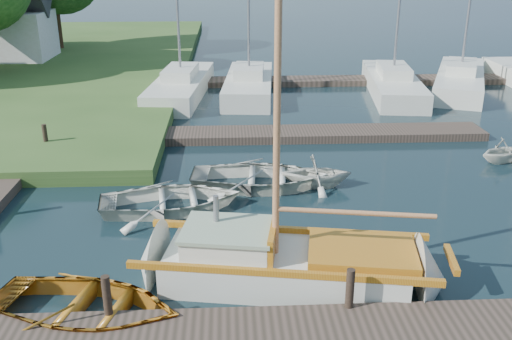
{
  "coord_description": "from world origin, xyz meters",
  "views": [
    {
      "loc": [
        -0.74,
        -14.06,
        6.56
      ],
      "look_at": [
        0.0,
        0.0,
        1.2
      ],
      "focal_mm": 40.0,
      "sensor_mm": 36.0,
      "label": 1
    }
  ],
  "objects_px": {
    "mooring_post_5": "(45,136)",
    "marina_boat_1": "(249,83)",
    "sailboat": "(292,267)",
    "house_c": "(6,24)",
    "marina_boat_0": "(181,84)",
    "mooring_post_1": "(107,295)",
    "marina_boat_4": "(460,78)",
    "dinghy": "(85,301)",
    "tender_c": "(260,174)",
    "tender_d": "(504,148)",
    "marina_boat_3": "(393,82)",
    "mooring_post_2": "(350,288)",
    "tender_a": "(171,197)",
    "tender_b": "(316,170)"
  },
  "relations": [
    {
      "from": "mooring_post_5",
      "to": "marina_boat_1",
      "type": "bearing_deg",
      "value": 50.1
    },
    {
      "from": "sailboat",
      "to": "marina_boat_1",
      "type": "distance_m",
      "value": 17.39
    },
    {
      "from": "marina_boat_1",
      "to": "house_c",
      "type": "height_order",
      "value": "marina_boat_1"
    },
    {
      "from": "marina_boat_0",
      "to": "mooring_post_1",
      "type": "bearing_deg",
      "value": -174.23
    },
    {
      "from": "marina_boat_4",
      "to": "mooring_post_1",
      "type": "bearing_deg",
      "value": 166.79
    },
    {
      "from": "dinghy",
      "to": "house_c",
      "type": "relative_size",
      "value": 0.71
    },
    {
      "from": "mooring_post_1",
      "to": "tender_c",
      "type": "distance_m",
      "value": 7.44
    },
    {
      "from": "mooring_post_1",
      "to": "tender_d",
      "type": "distance_m",
      "value": 14.29
    },
    {
      "from": "tender_c",
      "to": "marina_boat_3",
      "type": "bearing_deg",
      "value": -26.69
    },
    {
      "from": "tender_c",
      "to": "marina_boat_1",
      "type": "bearing_deg",
      "value": 4.13
    },
    {
      "from": "tender_c",
      "to": "marina_boat_1",
      "type": "height_order",
      "value": "marina_boat_1"
    },
    {
      "from": "mooring_post_1",
      "to": "dinghy",
      "type": "xyz_separation_m",
      "value": [
        -0.5,
        0.3,
        -0.31
      ]
    },
    {
      "from": "marina_boat_0",
      "to": "marina_boat_3",
      "type": "distance_m",
      "value": 10.51
    },
    {
      "from": "sailboat",
      "to": "marina_boat_4",
      "type": "xyz_separation_m",
      "value": [
        10.7,
        17.97,
        0.23
      ]
    },
    {
      "from": "mooring_post_2",
      "to": "tender_d",
      "type": "distance_m",
      "value": 11.0
    },
    {
      "from": "dinghy",
      "to": "marina_boat_1",
      "type": "xyz_separation_m",
      "value": [
        3.88,
        18.52,
        0.19
      ]
    },
    {
      "from": "dinghy",
      "to": "tender_d",
      "type": "xyz_separation_m",
      "value": [
        11.98,
        8.2,
        0.09
      ]
    },
    {
      "from": "marina_boat_3",
      "to": "tender_a",
      "type": "bearing_deg",
      "value": 151.32
    },
    {
      "from": "tender_a",
      "to": "mooring_post_5",
      "type": "bearing_deg",
      "value": 36.75
    },
    {
      "from": "dinghy",
      "to": "tender_d",
      "type": "bearing_deg",
      "value": -40.32
    },
    {
      "from": "dinghy",
      "to": "marina_boat_3",
      "type": "bearing_deg",
      "value": -15.78
    },
    {
      "from": "tender_c",
      "to": "mooring_post_1",
      "type": "bearing_deg",
      "value": 159.3
    },
    {
      "from": "mooring_post_2",
      "to": "tender_c",
      "type": "relative_size",
      "value": 0.2
    },
    {
      "from": "mooring_post_1",
      "to": "sailboat",
      "type": "relative_size",
      "value": 0.08
    },
    {
      "from": "tender_a",
      "to": "tender_c",
      "type": "xyz_separation_m",
      "value": [
        2.52,
        1.5,
        0.03
      ]
    },
    {
      "from": "mooring_post_1",
      "to": "marina_boat_1",
      "type": "height_order",
      "value": "marina_boat_1"
    },
    {
      "from": "mooring_post_2",
      "to": "marina_boat_1",
      "type": "bearing_deg",
      "value": 93.42
    },
    {
      "from": "marina_boat_3",
      "to": "mooring_post_1",
      "type": "bearing_deg",
      "value": 158.09
    },
    {
      "from": "sailboat",
      "to": "tender_c",
      "type": "bearing_deg",
      "value": 103.63
    },
    {
      "from": "sailboat",
      "to": "house_c",
      "type": "height_order",
      "value": "sailboat"
    },
    {
      "from": "sailboat",
      "to": "marina_boat_1",
      "type": "height_order",
      "value": "marina_boat_1"
    },
    {
      "from": "tender_b",
      "to": "mooring_post_5",
      "type": "bearing_deg",
      "value": 71.86
    },
    {
      "from": "mooring_post_5",
      "to": "tender_c",
      "type": "height_order",
      "value": "mooring_post_5"
    },
    {
      "from": "dinghy",
      "to": "mooring_post_5",
      "type": "bearing_deg",
      "value": 35.13
    },
    {
      "from": "mooring_post_2",
      "to": "tender_a",
      "type": "relative_size",
      "value": 0.21
    },
    {
      "from": "mooring_post_1",
      "to": "marina_boat_4",
      "type": "distance_m",
      "value": 24.09
    },
    {
      "from": "dinghy",
      "to": "tender_a",
      "type": "distance_m",
      "value": 5.05
    },
    {
      "from": "mooring_post_1",
      "to": "house_c",
      "type": "relative_size",
      "value": 0.15
    },
    {
      "from": "tender_b",
      "to": "tender_c",
      "type": "distance_m",
      "value": 1.68
    },
    {
      "from": "marina_boat_3",
      "to": "house_c",
      "type": "xyz_separation_m",
      "value": [
        -21.54,
        8.37,
        2.02
      ]
    },
    {
      "from": "sailboat",
      "to": "marina_boat_0",
      "type": "relative_size",
      "value": 0.93
    },
    {
      "from": "marina_boat_4",
      "to": "tender_a",
      "type": "bearing_deg",
      "value": 159.4
    },
    {
      "from": "mooring_post_2",
      "to": "sailboat",
      "type": "distance_m",
      "value": 1.74
    },
    {
      "from": "sailboat",
      "to": "mooring_post_2",
      "type": "bearing_deg",
      "value": -47.7
    },
    {
      "from": "mooring_post_2",
      "to": "tender_d",
      "type": "height_order",
      "value": "mooring_post_2"
    },
    {
      "from": "dinghy",
      "to": "marina_boat_0",
      "type": "relative_size",
      "value": 0.35
    },
    {
      "from": "tender_a",
      "to": "tender_d",
      "type": "height_order",
      "value": "tender_d"
    },
    {
      "from": "tender_d",
      "to": "marina_boat_4",
      "type": "bearing_deg",
      "value": -36.35
    },
    {
      "from": "mooring_post_1",
      "to": "tender_a",
      "type": "relative_size",
      "value": 0.21
    },
    {
      "from": "marina_boat_0",
      "to": "house_c",
      "type": "bearing_deg",
      "value": 58.87
    }
  ]
}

